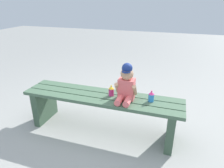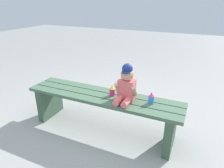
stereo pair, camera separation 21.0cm
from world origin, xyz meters
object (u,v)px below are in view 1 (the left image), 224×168
park_bench (102,106)px  sippy_cup_right (151,96)px  child_figure (126,84)px  sippy_cup_left (111,91)px

park_bench → sippy_cup_right: sippy_cup_right is taller
child_figure → sippy_cup_left: (-0.18, 0.04, -0.12)m
child_figure → sippy_cup_left: size_ratio=3.26×
sippy_cup_right → sippy_cup_left: bearing=180.0°
child_figure → sippy_cup_right: (0.26, 0.04, -0.12)m
sippy_cup_left → sippy_cup_right: (0.45, 0.00, 0.00)m
sippy_cup_right → park_bench: bearing=-176.3°
child_figure → sippy_cup_left: child_figure is taller
park_bench → sippy_cup_left: (0.11, 0.04, 0.20)m
sippy_cup_left → child_figure: bearing=-12.6°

